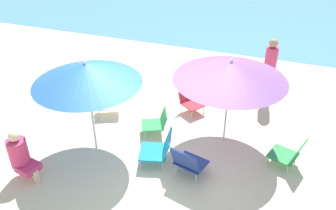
% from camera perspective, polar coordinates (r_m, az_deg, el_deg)
% --- Properties ---
extents(ground_plane, '(40.00, 40.00, 0.00)m').
position_cam_1_polar(ground_plane, '(7.15, -2.98, -8.07)').
color(ground_plane, beige).
extents(umbrella_purple, '(2.18, 2.18, 1.89)m').
position_cam_1_polar(umbrella_purple, '(6.74, 10.03, 5.47)').
color(umbrella_purple, silver).
rests_on(umbrella_purple, ground_plane).
extents(umbrella_blue, '(2.01, 2.01, 1.97)m').
position_cam_1_polar(umbrella_blue, '(6.55, -12.96, 4.98)').
color(umbrella_blue, silver).
rests_on(umbrella_blue, ground_plane).
extents(beach_chair_a, '(0.68, 0.64, 0.55)m').
position_cam_1_polar(beach_chair_a, '(7.56, -1.80, -2.80)').
color(beach_chair_a, '#33934C').
rests_on(beach_chair_a, ground_plane).
extents(beach_chair_b, '(0.70, 0.64, 0.60)m').
position_cam_1_polar(beach_chair_b, '(7.08, 18.91, -7.45)').
color(beach_chair_b, '#33934C').
rests_on(beach_chair_b, ground_plane).
extents(beach_chair_c, '(0.71, 0.68, 0.57)m').
position_cam_1_polar(beach_chair_c, '(8.33, 3.62, 0.85)').
color(beach_chair_c, red).
rests_on(beach_chair_c, ground_plane).
extents(beach_chair_d, '(0.73, 0.73, 0.69)m').
position_cam_1_polar(beach_chair_d, '(8.37, -9.58, 1.02)').
color(beach_chair_d, white).
rests_on(beach_chair_d, ground_plane).
extents(beach_chair_e, '(0.65, 0.65, 0.70)m').
position_cam_1_polar(beach_chair_e, '(6.44, 3.25, -9.07)').
color(beach_chair_e, navy).
rests_on(beach_chair_e, ground_plane).
extents(beach_chair_f, '(0.73, 0.70, 0.65)m').
position_cam_1_polar(beach_chair_f, '(6.77, -1.43, -7.01)').
color(beach_chair_f, teal).
rests_on(beach_chair_f, ground_plane).
extents(person_a, '(0.57, 0.42, 1.00)m').
position_cam_1_polar(person_a, '(6.88, -22.62, -7.39)').
color(person_a, '#DB3866').
rests_on(person_a, ground_plane).
extents(person_b, '(0.28, 0.28, 1.62)m').
position_cam_1_polar(person_b, '(8.80, 15.93, 5.35)').
color(person_b, '#DB3866').
rests_on(person_b, ground_plane).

